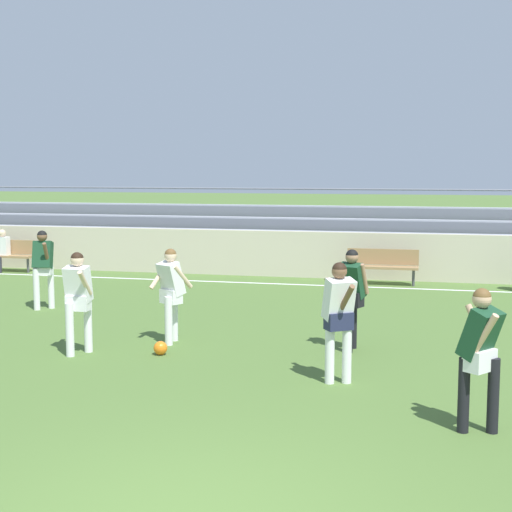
# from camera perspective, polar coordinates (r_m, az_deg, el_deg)

# --- Properties ---
(field_line_sideline) EXTENTS (44.00, 0.12, 0.01)m
(field_line_sideline) POSITION_cam_1_polar(r_m,az_deg,el_deg) (18.95, 7.07, -2.30)
(field_line_sideline) COLOR white
(field_line_sideline) RESTS_ON ground
(sideline_wall) EXTENTS (48.00, 0.16, 1.24)m
(sideline_wall) POSITION_cam_1_polar(r_m,az_deg,el_deg) (20.17, 7.50, 0.01)
(sideline_wall) COLOR beige
(sideline_wall) RESTS_ON ground
(bleacher_stand) EXTENTS (26.37, 2.94, 2.32)m
(bleacher_stand) POSITION_cam_1_polar(r_m,az_deg,el_deg) (22.43, 3.59, 1.63)
(bleacher_stand) COLOR #9EA3AD
(bleacher_stand) RESTS_ON ground
(bench_near_bin) EXTENTS (1.80, 0.40, 0.90)m
(bench_near_bin) POSITION_cam_1_polar(r_m,az_deg,el_deg) (19.31, 9.56, -0.54)
(bench_near_bin) COLOR #99754C
(bench_near_bin) RESTS_ON ground
(bench_centre_sideline) EXTENTS (1.80, 0.40, 0.90)m
(bench_centre_sideline) POSITION_cam_1_polar(r_m,az_deg,el_deg) (22.66, -18.54, 0.26)
(bench_centre_sideline) COLOR #99754C
(bench_centre_sideline) RESTS_ON ground
(spectator_seated) EXTENTS (0.36, 0.42, 1.21)m
(spectator_seated) POSITION_cam_1_polar(r_m,az_deg,el_deg) (22.54, -18.71, 0.62)
(spectator_seated) COLOR #2D2D38
(spectator_seated) RESTS_ON ground
(player_white_trailing_run) EXTENTS (0.44, 0.63, 1.64)m
(player_white_trailing_run) POSITION_cam_1_polar(r_m,az_deg,el_deg) (12.20, -13.33, -2.82)
(player_white_trailing_run) COLOR white
(player_white_trailing_run) RESTS_ON ground
(player_white_pressing_high) EXTENTS (0.69, 0.50, 1.61)m
(player_white_pressing_high) POSITION_cam_1_polar(r_m,az_deg,el_deg) (12.72, -6.46, -2.39)
(player_white_pressing_high) COLOR white
(player_white_pressing_high) RESTS_ON ground
(player_dark_challenging) EXTENTS (0.45, 0.59, 1.66)m
(player_dark_challenging) POSITION_cam_1_polar(r_m,az_deg,el_deg) (16.28, -15.84, -0.49)
(player_dark_challenging) COLOR white
(player_dark_challenging) RESTS_ON ground
(player_white_wide_left) EXTENTS (0.52, 0.69, 1.68)m
(player_white_wide_left) POSITION_cam_1_polar(r_m,az_deg,el_deg) (10.33, 6.30, -4.21)
(player_white_wide_left) COLOR white
(player_white_wide_left) RESTS_ON ground
(player_dark_dropping_back) EXTENTS (0.57, 0.48, 1.65)m
(player_dark_dropping_back) POSITION_cam_1_polar(r_m,az_deg,el_deg) (12.21, 7.25, -2.63)
(player_dark_dropping_back) COLOR black
(player_dark_dropping_back) RESTS_ON ground
(player_dark_wide_right) EXTENTS (0.54, 0.67, 1.64)m
(player_dark_wide_right) POSITION_cam_1_polar(r_m,az_deg,el_deg) (8.73, 16.63, -6.67)
(player_dark_wide_right) COLOR black
(player_dark_wide_right) RESTS_ON ground
(soccer_ball) EXTENTS (0.22, 0.22, 0.22)m
(soccer_ball) POSITION_cam_1_polar(r_m,az_deg,el_deg) (12.09, -7.25, -6.94)
(soccer_ball) COLOR orange
(soccer_ball) RESTS_ON ground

